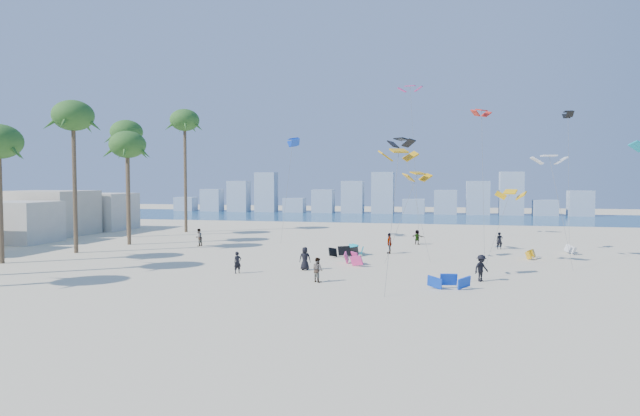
# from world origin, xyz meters

# --- Properties ---
(ground) EXTENTS (220.00, 220.00, 0.00)m
(ground) POSITION_xyz_m (0.00, 0.00, 0.00)
(ground) COLOR beige
(ground) RESTS_ON ground
(ocean) EXTENTS (220.00, 220.00, 0.00)m
(ocean) POSITION_xyz_m (0.00, 72.00, 0.01)
(ocean) COLOR navy
(ocean) RESTS_ON ground
(kitesurfer_near) EXTENTS (0.68, 0.69, 1.60)m
(kitesurfer_near) POSITION_xyz_m (-1.59, 8.66, 0.80)
(kitesurfer_near) COLOR black
(kitesurfer_near) RESTS_ON ground
(kitesurfer_mid) EXTENTS (1.02, 0.99, 1.66)m
(kitesurfer_mid) POSITION_xyz_m (4.90, 6.66, 0.83)
(kitesurfer_mid) COLOR gray
(kitesurfer_mid) RESTS_ON ground
(kitesurfers_far) EXTENTS (30.93, 21.67, 1.92)m
(kitesurfers_far) POSITION_xyz_m (6.69, 19.21, 0.89)
(kitesurfers_far) COLOR black
(kitesurfers_far) RESTS_ON ground
(grounded_kites) EXTENTS (21.97, 21.07, 0.92)m
(grounded_kites) POSITION_xyz_m (11.05, 17.02, 0.42)
(grounded_kites) COLOR #CC2D77
(grounded_kites) RESTS_ON ground
(flying_kites) EXTENTS (36.00, 38.22, 18.33)m
(flying_kites) POSITION_xyz_m (13.93, 24.74, 11.04)
(flying_kites) COLOR orange
(flying_kites) RESTS_ON ground
(palm_row) EXTENTS (8.25, 44.80, 16.05)m
(palm_row) POSITION_xyz_m (-21.32, 16.17, 11.96)
(palm_row) COLOR brown
(palm_row) RESTS_ON ground
(distant_skyline) EXTENTS (85.00, 3.00, 8.40)m
(distant_skyline) POSITION_xyz_m (-1.19, 82.00, 3.09)
(distant_skyline) COLOR #9EADBF
(distant_skyline) RESTS_ON ground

